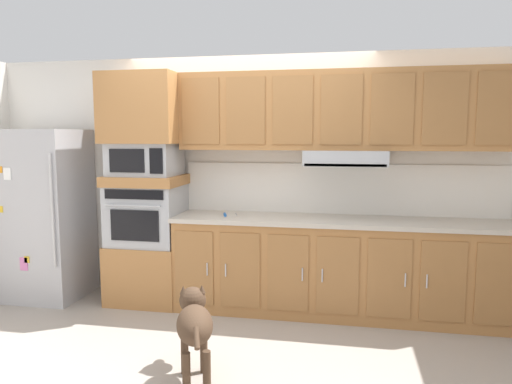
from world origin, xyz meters
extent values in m
plane|color=#9E9389|center=(0.00, 0.00, 0.00)|extent=(9.60, 9.60, 0.00)
cube|color=silver|center=(0.00, 1.11, 1.25)|extent=(6.20, 0.12, 2.50)
cube|color=#ADADB2|center=(-2.09, 0.68, 0.88)|extent=(0.76, 0.70, 1.76)
cylinder|color=silver|center=(-1.76, 0.31, 0.98)|extent=(0.02, 0.02, 1.10)
cube|color=gold|center=(-2.08, 0.33, 0.49)|extent=(0.05, 0.01, 0.06)
cube|color=white|center=(-2.23, 0.33, 1.33)|extent=(0.08, 0.01, 0.12)
cube|color=gold|center=(-2.34, 0.33, 0.98)|extent=(0.07, 0.01, 0.06)
cube|color=pink|center=(-2.11, 0.33, 0.44)|extent=(0.08, 0.01, 0.13)
cube|color=#A8703D|center=(-0.99, 0.75, 0.30)|extent=(0.74, 0.62, 0.60)
cube|color=#A8AAAF|center=(-0.99, 0.75, 0.90)|extent=(0.70, 0.58, 0.60)
cube|color=black|center=(-0.99, 0.45, 0.84)|extent=(0.49, 0.01, 0.30)
cube|color=black|center=(-0.99, 0.45, 1.14)|extent=(0.60, 0.01, 0.09)
cylinder|color=#A8AAAF|center=(-0.99, 0.43, 1.03)|extent=(0.56, 0.02, 0.02)
cube|color=#A8703D|center=(-0.99, 0.75, 1.25)|extent=(0.74, 0.62, 0.10)
cube|color=#A8AAAF|center=(-0.99, 0.75, 1.46)|extent=(0.64, 0.53, 0.32)
cube|color=black|center=(-1.06, 0.48, 1.46)|extent=(0.35, 0.01, 0.22)
cube|color=black|center=(-0.76, 0.48, 1.46)|extent=(0.13, 0.01, 0.24)
cube|color=#A8703D|center=(-0.99, 0.75, 1.96)|extent=(0.74, 0.62, 0.68)
cube|color=#A8703D|center=(0.94, 0.75, 0.44)|extent=(3.11, 0.60, 0.88)
cube|color=#9A6738|center=(-0.40, 0.44, 0.46)|extent=(0.37, 0.01, 0.70)
cylinder|color=#BCBCC1|center=(-0.26, 0.43, 0.46)|extent=(0.01, 0.01, 0.12)
cube|color=#9A6738|center=(0.05, 0.44, 0.46)|extent=(0.37, 0.01, 0.70)
cylinder|color=#BCBCC1|center=(-0.08, 0.43, 0.46)|extent=(0.01, 0.01, 0.12)
cube|color=#9A6738|center=(0.49, 0.44, 0.46)|extent=(0.37, 0.01, 0.70)
cylinder|color=#BCBCC1|center=(0.63, 0.43, 0.46)|extent=(0.01, 0.01, 0.12)
cube|color=#9A6738|center=(0.94, 0.44, 0.46)|extent=(0.37, 0.01, 0.70)
cylinder|color=#BCBCC1|center=(0.80, 0.43, 0.46)|extent=(0.01, 0.01, 0.12)
cube|color=#9A6738|center=(1.38, 0.44, 0.46)|extent=(0.37, 0.01, 0.70)
cylinder|color=#BCBCC1|center=(1.52, 0.43, 0.46)|extent=(0.01, 0.01, 0.12)
cube|color=#9A6738|center=(1.83, 0.44, 0.46)|extent=(0.37, 0.01, 0.70)
cylinder|color=#BCBCC1|center=(1.69, 0.43, 0.46)|extent=(0.01, 0.01, 0.12)
cube|color=#9A6738|center=(2.27, 0.44, 0.46)|extent=(0.37, 0.01, 0.70)
cube|color=#BCB2A3|center=(0.94, 0.75, 0.90)|extent=(3.15, 0.64, 0.04)
cube|color=white|center=(0.94, 1.04, 1.17)|extent=(3.15, 0.02, 0.50)
cube|color=#A8703D|center=(0.94, 0.88, 1.93)|extent=(3.11, 0.34, 0.74)
cube|color=#A8AAAF|center=(0.98, 0.81, 1.49)|extent=(0.76, 0.48, 0.14)
cube|color=black|center=(0.98, 0.59, 1.43)|extent=(0.72, 0.04, 0.02)
cube|color=#9A6738|center=(-0.40, 0.70, 1.93)|extent=(0.37, 0.01, 0.63)
cube|color=#9A6738|center=(0.05, 0.70, 1.93)|extent=(0.37, 0.01, 0.63)
cube|color=#9A6738|center=(0.49, 0.70, 1.93)|extent=(0.37, 0.01, 0.63)
cube|color=#9A6738|center=(0.94, 0.70, 1.93)|extent=(0.37, 0.01, 0.63)
cube|color=#9A6738|center=(1.38, 0.70, 1.93)|extent=(0.37, 0.01, 0.63)
cube|color=#9A6738|center=(1.83, 0.70, 1.93)|extent=(0.37, 0.01, 0.63)
cube|color=#9A6738|center=(2.27, 0.70, 1.93)|extent=(0.37, 0.01, 0.63)
cylinder|color=blue|center=(-0.15, 0.69, 0.93)|extent=(0.06, 0.10, 0.03)
cylinder|color=silver|center=(-0.05, 0.72, 0.93)|extent=(0.04, 0.12, 0.01)
ellipsoid|color=#473323|center=(0.01, -0.76, 0.42)|extent=(0.38, 0.48, 0.25)
sphere|color=#473323|center=(-0.10, -0.48, 0.49)|extent=(0.20, 0.20, 0.20)
ellipsoid|color=#312318|center=(-0.13, -0.39, 0.47)|extent=(0.11, 0.13, 0.07)
cone|color=#473323|center=(-0.16, -0.51, 0.57)|extent=(0.05, 0.05, 0.06)
cone|color=#473323|center=(-0.03, -0.47, 0.57)|extent=(0.05, 0.05, 0.06)
cylinder|color=#473323|center=(0.10, -1.01, 0.44)|extent=(0.08, 0.14, 0.11)
cylinder|color=#473323|center=(-0.11, -0.64, 0.15)|extent=(0.05, 0.05, 0.30)
cylinder|color=#473323|center=(0.02, -0.59, 0.15)|extent=(0.05, 0.05, 0.30)
cylinder|color=#473323|center=(0.00, -0.92, 0.15)|extent=(0.05, 0.05, 0.30)
cylinder|color=#473323|center=(0.12, -0.87, 0.15)|extent=(0.05, 0.05, 0.30)
camera|label=1|loc=(1.00, -3.70, 1.70)|focal=33.16mm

